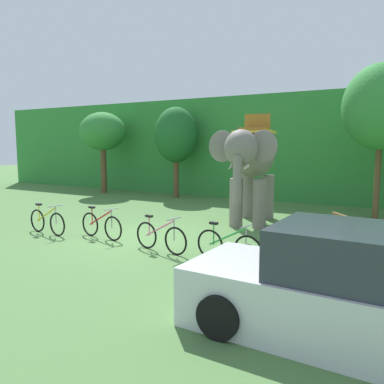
{
  "coord_description": "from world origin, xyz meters",
  "views": [
    {
      "loc": [
        6.69,
        -8.92,
        2.71
      ],
      "look_at": [
        1.04,
        1.0,
        1.3
      ],
      "focal_mm": 36.17,
      "sensor_mm": 36.0,
      "label": 1
    }
  ],
  "objects_px": {
    "tree_center": "(176,135)",
    "elephant": "(252,160)",
    "bike_pink": "(161,237)",
    "wooden_bench": "(343,233)",
    "tree_center_left": "(381,107)",
    "bike_yellow": "(47,221)",
    "tree_right": "(103,132)",
    "bike_red": "(101,225)",
    "parked_car": "(339,293)",
    "bike_green": "(228,246)"
  },
  "relations": [
    {
      "from": "bike_green",
      "to": "bike_red",
      "type": "bearing_deg",
      "value": 176.11
    },
    {
      "from": "elephant",
      "to": "parked_car",
      "type": "bearing_deg",
      "value": -60.02
    },
    {
      "from": "tree_right",
      "to": "bike_green",
      "type": "height_order",
      "value": "tree_right"
    },
    {
      "from": "tree_center",
      "to": "bike_yellow",
      "type": "height_order",
      "value": "tree_center"
    },
    {
      "from": "bike_green",
      "to": "tree_right",
      "type": "bearing_deg",
      "value": 143.82
    },
    {
      "from": "tree_center",
      "to": "bike_pink",
      "type": "distance_m",
      "value": 10.56
    },
    {
      "from": "tree_right",
      "to": "bike_red",
      "type": "xyz_separation_m",
      "value": [
        7.23,
        -8.04,
        -3.0
      ]
    },
    {
      "from": "bike_pink",
      "to": "bike_red",
      "type": "bearing_deg",
      "value": 172.13
    },
    {
      "from": "wooden_bench",
      "to": "tree_center_left",
      "type": "bearing_deg",
      "value": 85.94
    },
    {
      "from": "wooden_bench",
      "to": "parked_car",
      "type": "bearing_deg",
      "value": -82.26
    },
    {
      "from": "bike_yellow",
      "to": "wooden_bench",
      "type": "height_order",
      "value": "bike_yellow"
    },
    {
      "from": "tree_right",
      "to": "bike_pink",
      "type": "distance_m",
      "value": 13.02
    },
    {
      "from": "elephant",
      "to": "parked_car",
      "type": "height_order",
      "value": "elephant"
    },
    {
      "from": "tree_center_left",
      "to": "bike_pink",
      "type": "distance_m",
      "value": 9.31
    },
    {
      "from": "elephant",
      "to": "bike_red",
      "type": "distance_m",
      "value": 5.38
    },
    {
      "from": "tree_center",
      "to": "bike_green",
      "type": "height_order",
      "value": "tree_center"
    },
    {
      "from": "bike_pink",
      "to": "tree_right",
      "type": "bearing_deg",
      "value": 138.73
    },
    {
      "from": "elephant",
      "to": "tree_center",
      "type": "bearing_deg",
      "value": 142.43
    },
    {
      "from": "bike_yellow",
      "to": "bike_green",
      "type": "xyz_separation_m",
      "value": [
        5.96,
        0.11,
        0.0
      ]
    },
    {
      "from": "tree_right",
      "to": "tree_center",
      "type": "distance_m",
      "value": 4.49
    },
    {
      "from": "tree_center",
      "to": "elephant",
      "type": "relative_size",
      "value": 1.08
    },
    {
      "from": "elephant",
      "to": "bike_yellow",
      "type": "relative_size",
      "value": 2.48
    },
    {
      "from": "bike_yellow",
      "to": "bike_green",
      "type": "distance_m",
      "value": 5.96
    },
    {
      "from": "tree_right",
      "to": "tree_center_left",
      "type": "height_order",
      "value": "tree_center_left"
    },
    {
      "from": "tree_center",
      "to": "bike_pink",
      "type": "xyz_separation_m",
      "value": [
        5.06,
        -8.84,
        -2.78
      ]
    },
    {
      "from": "tree_center_left",
      "to": "bike_yellow",
      "type": "distance_m",
      "value": 11.86
    },
    {
      "from": "tree_center_left",
      "to": "bike_red",
      "type": "distance_m",
      "value": 10.36
    },
    {
      "from": "parked_car",
      "to": "tree_center_left",
      "type": "bearing_deg",
      "value": 91.69
    },
    {
      "from": "bike_yellow",
      "to": "wooden_bench",
      "type": "distance_m",
      "value": 8.47
    },
    {
      "from": "parked_car",
      "to": "bike_red",
      "type": "bearing_deg",
      "value": 158.53
    },
    {
      "from": "tree_right",
      "to": "tree_center",
      "type": "height_order",
      "value": "tree_center"
    },
    {
      "from": "tree_center_left",
      "to": "wooden_bench",
      "type": "xyz_separation_m",
      "value": [
        -0.36,
        -5.04,
        -3.54
      ]
    },
    {
      "from": "bike_yellow",
      "to": "bike_pink",
      "type": "height_order",
      "value": "same"
    },
    {
      "from": "tree_center",
      "to": "parked_car",
      "type": "distance_m",
      "value": 15.08
    },
    {
      "from": "bike_green",
      "to": "bike_yellow",
      "type": "bearing_deg",
      "value": -178.91
    },
    {
      "from": "tree_center_left",
      "to": "tree_center",
      "type": "bearing_deg",
      "value": 171.22
    },
    {
      "from": "bike_yellow",
      "to": "parked_car",
      "type": "relative_size",
      "value": 0.4
    },
    {
      "from": "bike_pink",
      "to": "bike_green",
      "type": "xyz_separation_m",
      "value": [
        1.86,
        0.03,
        0.0
      ]
    },
    {
      "from": "bike_yellow",
      "to": "bike_pink",
      "type": "bearing_deg",
      "value": 1.1
    },
    {
      "from": "elephant",
      "to": "bike_green",
      "type": "distance_m",
      "value": 4.85
    },
    {
      "from": "wooden_bench",
      "to": "elephant",
      "type": "bearing_deg",
      "value": 148.08
    },
    {
      "from": "elephant",
      "to": "tree_right",
      "type": "bearing_deg",
      "value": 158.84
    },
    {
      "from": "elephant",
      "to": "bike_pink",
      "type": "distance_m",
      "value": 4.81
    },
    {
      "from": "elephant",
      "to": "bike_green",
      "type": "relative_size",
      "value": 2.48
    },
    {
      "from": "bike_pink",
      "to": "parked_car",
      "type": "xyz_separation_m",
      "value": [
        4.65,
        -2.41,
        0.26
      ]
    },
    {
      "from": "bike_red",
      "to": "bike_green",
      "type": "distance_m",
      "value": 4.15
    },
    {
      "from": "tree_right",
      "to": "bike_red",
      "type": "distance_m",
      "value": 11.22
    },
    {
      "from": "tree_center_left",
      "to": "bike_red",
      "type": "xyz_separation_m",
      "value": [
        -6.65,
        -7.07,
        -3.63
      ]
    },
    {
      "from": "bike_yellow",
      "to": "parked_car",
      "type": "height_order",
      "value": "parked_car"
    },
    {
      "from": "bike_green",
      "to": "wooden_bench",
      "type": "xyz_separation_m",
      "value": [
        2.15,
        2.31,
        0.09
      ]
    }
  ]
}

